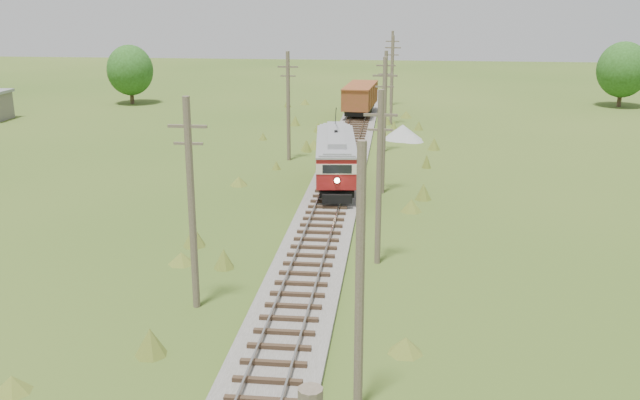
# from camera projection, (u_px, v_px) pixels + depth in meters

# --- Properties ---
(railbed_main) EXTENTS (3.60, 96.00, 0.57)m
(railbed_main) POSITION_uv_depth(u_px,v_px,m) (338.00, 178.00, 50.94)
(railbed_main) COLOR #605B54
(railbed_main) RESTS_ON ground
(streetcar) EXTENTS (3.71, 11.27, 5.10)m
(streetcar) POSITION_uv_depth(u_px,v_px,m) (336.00, 154.00, 48.18)
(streetcar) COLOR black
(streetcar) RESTS_ON ground
(gondola) EXTENTS (3.54, 9.03, 2.93)m
(gondola) POSITION_uv_depth(u_px,v_px,m) (360.00, 97.00, 76.51)
(gondola) COLOR black
(gondola) RESTS_ON ground
(gravel_pile) EXTENTS (3.71, 3.94, 1.35)m
(gravel_pile) POSITION_uv_depth(u_px,v_px,m) (404.00, 133.00, 65.08)
(gravel_pile) COLOR gray
(gravel_pile) RESTS_ON ground
(utility_pole_r_1) EXTENTS (0.30, 0.30, 8.80)m
(utility_pole_r_1) POSITION_uv_depth(u_px,v_px,m) (360.00, 282.00, 21.76)
(utility_pole_r_1) COLOR brown
(utility_pole_r_1) RESTS_ON ground
(utility_pole_r_2) EXTENTS (1.60, 0.30, 8.60)m
(utility_pole_r_2) POSITION_uv_depth(u_px,v_px,m) (379.00, 177.00, 34.14)
(utility_pole_r_2) COLOR brown
(utility_pole_r_2) RESTS_ON ground
(utility_pole_r_3) EXTENTS (1.60, 0.30, 9.00)m
(utility_pole_r_3) POSITION_uv_depth(u_px,v_px,m) (384.00, 125.00, 46.51)
(utility_pole_r_3) COLOR brown
(utility_pole_r_3) RESTS_ON ground
(utility_pole_r_4) EXTENTS (1.60, 0.30, 8.40)m
(utility_pole_r_4) POSITION_uv_depth(u_px,v_px,m) (385.00, 101.00, 59.02)
(utility_pole_r_4) COLOR brown
(utility_pole_r_4) RESTS_ON ground
(utility_pole_r_5) EXTENTS (1.60, 0.30, 8.90)m
(utility_pole_r_5) POSITION_uv_depth(u_px,v_px,m) (392.00, 80.00, 71.31)
(utility_pole_r_5) COLOR brown
(utility_pole_r_5) RESTS_ON ground
(utility_pole_r_6) EXTENTS (1.60, 0.30, 8.70)m
(utility_pole_r_6) POSITION_uv_depth(u_px,v_px,m) (392.00, 68.00, 83.77)
(utility_pole_r_6) COLOR brown
(utility_pole_r_6) RESTS_ON ground
(utility_pole_l_a) EXTENTS (1.60, 0.30, 9.00)m
(utility_pole_l_a) POSITION_uv_depth(u_px,v_px,m) (191.00, 203.00, 29.15)
(utility_pole_l_a) COLOR brown
(utility_pole_l_a) RESTS_ON ground
(utility_pole_l_b) EXTENTS (1.60, 0.30, 8.60)m
(utility_pole_l_b) POSITION_uv_depth(u_px,v_px,m) (288.00, 105.00, 55.96)
(utility_pole_l_b) COLOR brown
(utility_pole_l_b) RESTS_ON ground
(tree_mid_a) EXTENTS (5.46, 5.46, 7.03)m
(tree_mid_a) POSITION_uv_depth(u_px,v_px,m) (130.00, 70.00, 85.28)
(tree_mid_a) COLOR #38281C
(tree_mid_a) RESTS_ON ground
(tree_mid_b) EXTENTS (5.88, 5.88, 7.57)m
(tree_mid_b) POSITION_uv_depth(u_px,v_px,m) (623.00, 70.00, 82.90)
(tree_mid_b) COLOR #38281C
(tree_mid_b) RESTS_ON ground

